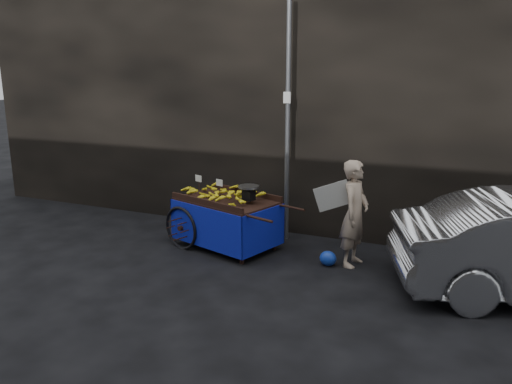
% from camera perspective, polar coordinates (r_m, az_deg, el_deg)
% --- Properties ---
extents(ground, '(80.00, 80.00, 0.00)m').
position_cam_1_polar(ground, '(7.69, -2.06, -7.85)').
color(ground, black).
rests_on(ground, ground).
extents(building_wall, '(13.50, 2.00, 5.00)m').
position_cam_1_polar(building_wall, '(9.45, 6.98, 11.65)').
color(building_wall, black).
rests_on(building_wall, ground).
extents(street_pole, '(0.12, 0.10, 4.00)m').
position_cam_1_polar(street_pole, '(8.27, 3.64, 8.01)').
color(street_pole, slate).
rests_on(street_pole, ground).
extents(banana_cart, '(2.34, 1.55, 1.17)m').
position_cam_1_polar(banana_cart, '(8.09, -3.64, -1.37)').
color(banana_cart, black).
rests_on(banana_cart, ground).
extents(vendor, '(0.80, 0.63, 1.58)m').
position_cam_1_polar(vendor, '(7.43, 11.19, -2.42)').
color(vendor, tan).
rests_on(vendor, ground).
extents(plastic_bag, '(0.25, 0.20, 0.23)m').
position_cam_1_polar(plastic_bag, '(7.54, 8.23, -7.52)').
color(plastic_bag, '#1738AD').
rests_on(plastic_bag, ground).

